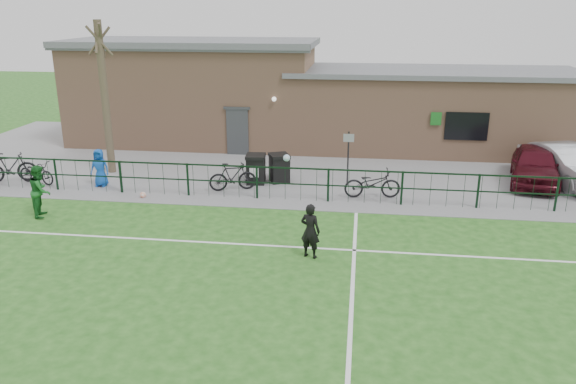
# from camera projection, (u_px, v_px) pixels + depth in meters

# --- Properties ---
(ground) EXTENTS (90.00, 90.00, 0.00)m
(ground) POSITION_uv_depth(u_px,v_px,m) (257.00, 321.00, 12.11)
(ground) COLOR #215418
(ground) RESTS_ON ground
(paving_strip) EXTENTS (34.00, 13.00, 0.02)m
(paving_strip) POSITION_uv_depth(u_px,v_px,m) (313.00, 160.00, 24.81)
(paving_strip) COLOR slate
(paving_strip) RESTS_ON ground
(pitch_line_touch) EXTENTS (28.00, 0.10, 0.01)m
(pitch_line_touch) POSITION_uv_depth(u_px,v_px,m) (299.00, 202.00, 19.45)
(pitch_line_touch) COLOR white
(pitch_line_touch) RESTS_ON ground
(pitch_line_mid) EXTENTS (28.00, 0.10, 0.01)m
(pitch_line_mid) POSITION_uv_depth(u_px,v_px,m) (283.00, 246.00, 15.87)
(pitch_line_mid) COLOR white
(pitch_line_mid) RESTS_ON ground
(pitch_line_perp) EXTENTS (0.10, 16.00, 0.01)m
(pitch_line_perp) POSITION_uv_depth(u_px,v_px,m) (350.00, 328.00, 11.86)
(pitch_line_perp) COLOR white
(pitch_line_perp) RESTS_ON ground
(perimeter_fence) EXTENTS (28.00, 0.10, 1.20)m
(perimeter_fence) POSITION_uv_depth(u_px,v_px,m) (299.00, 184.00, 19.45)
(perimeter_fence) COLOR black
(perimeter_fence) RESTS_ON ground
(bare_tree) EXTENTS (0.30, 0.30, 6.00)m
(bare_tree) POSITION_uv_depth(u_px,v_px,m) (105.00, 99.00, 22.05)
(bare_tree) COLOR #46392A
(bare_tree) RESTS_ON ground
(wheelie_bin_left) EXTENTS (0.74, 0.82, 1.02)m
(wheelie_bin_left) POSITION_uv_depth(u_px,v_px,m) (256.00, 170.00, 21.39)
(wheelie_bin_left) COLOR black
(wheelie_bin_left) RESTS_ON paving_strip
(wheelie_bin_right) EXTENTS (0.91, 0.95, 1.00)m
(wheelie_bin_right) POSITION_uv_depth(u_px,v_px,m) (279.00, 169.00, 21.56)
(wheelie_bin_right) COLOR black
(wheelie_bin_right) RESTS_ON paving_strip
(sign_post) EXTENTS (0.08, 0.08, 2.00)m
(sign_post) POSITION_uv_depth(u_px,v_px,m) (348.00, 157.00, 21.26)
(sign_post) COLOR black
(sign_post) RESTS_ON paving_strip
(car_maroon) EXTENTS (2.62, 4.49, 1.43)m
(car_maroon) POSITION_uv_depth(u_px,v_px,m) (535.00, 165.00, 21.33)
(car_maroon) COLOR #440C16
(car_maroon) RESTS_ON paving_strip
(car_silver) EXTENTS (2.77, 4.70, 1.46)m
(car_silver) POSITION_uv_depth(u_px,v_px,m) (566.00, 165.00, 21.26)
(car_silver) COLOR #A7A9AF
(car_silver) RESTS_ON paving_strip
(bicycle_b) EXTENTS (2.01, 1.28, 1.17)m
(bicycle_b) POSITION_uv_depth(u_px,v_px,m) (10.00, 167.00, 21.47)
(bicycle_b) COLOR black
(bicycle_b) RESTS_ON paving_strip
(bicycle_c) EXTENTS (1.77, 1.04, 0.88)m
(bicycle_c) POSITION_uv_depth(u_px,v_px,m) (36.00, 172.00, 21.34)
(bicycle_c) COLOR black
(bicycle_c) RESTS_ON paving_strip
(bicycle_d) EXTENTS (1.80, 1.06, 1.04)m
(bicycle_d) POSITION_uv_depth(u_px,v_px,m) (233.00, 177.00, 20.52)
(bicycle_d) COLOR black
(bicycle_d) RESTS_ON paving_strip
(bicycle_e) EXTENTS (2.04, 0.92, 1.03)m
(bicycle_e) POSITION_uv_depth(u_px,v_px,m) (372.00, 183.00, 19.74)
(bicycle_e) COLOR black
(bicycle_e) RESTS_ON paving_strip
(spectator_child) EXTENTS (0.71, 0.48, 1.42)m
(spectator_child) POSITION_uv_depth(u_px,v_px,m) (100.00, 168.00, 20.96)
(spectator_child) COLOR #124DB1
(spectator_child) RESTS_ON paving_strip
(goalkeeper_kick) EXTENTS (1.50, 3.54, 2.01)m
(goalkeeper_kick) POSITION_uv_depth(u_px,v_px,m) (309.00, 228.00, 15.08)
(goalkeeper_kick) COLOR black
(goalkeeper_kick) RESTS_ON ground
(outfield_player) EXTENTS (0.86, 0.97, 1.69)m
(outfield_player) POSITION_uv_depth(u_px,v_px,m) (41.00, 191.00, 17.98)
(outfield_player) COLOR #1B6124
(outfield_player) RESTS_ON ground
(ball_ground) EXTENTS (0.22, 0.22, 0.22)m
(ball_ground) POSITION_uv_depth(u_px,v_px,m) (143.00, 195.00, 19.87)
(ball_ground) COLOR white
(ball_ground) RESTS_ON ground
(clubhouse) EXTENTS (24.25, 5.40, 4.96)m
(clubhouse) POSITION_uv_depth(u_px,v_px,m) (301.00, 99.00, 27.05)
(clubhouse) COLOR tan
(clubhouse) RESTS_ON ground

